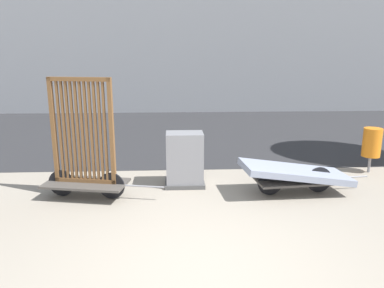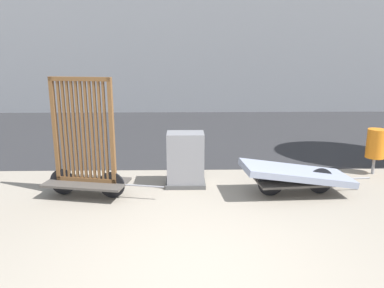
{
  "view_description": "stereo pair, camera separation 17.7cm",
  "coord_description": "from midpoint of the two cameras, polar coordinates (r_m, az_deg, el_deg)",
  "views": [
    {
      "loc": [
        -0.31,
        -4.03,
        2.53
      ],
      "look_at": [
        0.0,
        2.35,
        0.96
      ],
      "focal_mm": 35.0,
      "sensor_mm": 36.0,
      "label": 1
    },
    {
      "loc": [
        -0.14,
        -4.04,
        2.53
      ],
      "look_at": [
        0.0,
        2.35,
        0.96
      ],
      "focal_mm": 35.0,
      "sensor_mm": 36.0,
      "label": 2
    }
  ],
  "objects": [
    {
      "name": "ground_plane",
      "position": [
        4.76,
        1.76,
        -18.23
      ],
      "size": [
        60.0,
        60.0,
        0.0
      ],
      "primitive_type": "plane",
      "color": "gray"
    },
    {
      "name": "bike_cart_with_mattress",
      "position": [
        7.06,
        16.34,
        -4.53
      ],
      "size": [
        2.44,
        1.01,
        0.61
      ],
      "rotation": [
        0.0,
        0.0,
        0.1
      ],
      "color": "#4C4742",
      "rests_on": "ground_plane"
    },
    {
      "name": "utility_cabinet",
      "position": [
        7.2,
        -0.29,
        -2.67
      ],
      "size": [
        0.76,
        0.54,
        1.05
      ],
      "color": "#4C4C4C",
      "rests_on": "ground_plane"
    },
    {
      "name": "road_strip",
      "position": [
        12.2,
        -0.14,
        1.89
      ],
      "size": [
        56.0,
        8.13,
        0.01
      ],
      "color": "#2D2D30",
      "rests_on": "ground_plane"
    },
    {
      "name": "trash_bin",
      "position": [
        8.78,
        26.75,
        0.02
      ],
      "size": [
        0.38,
        0.38,
        0.97
      ],
      "color": "gray",
      "rests_on": "ground_plane"
    },
    {
      "name": "bike_cart_with_bedframe",
      "position": [
        6.82,
        -15.25,
        -1.72
      ],
      "size": [
        2.17,
        0.95,
        2.13
      ],
      "rotation": [
        0.0,
        0.0,
        -0.19
      ],
      "color": "#4C4742",
      "rests_on": "ground_plane"
    }
  ]
}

